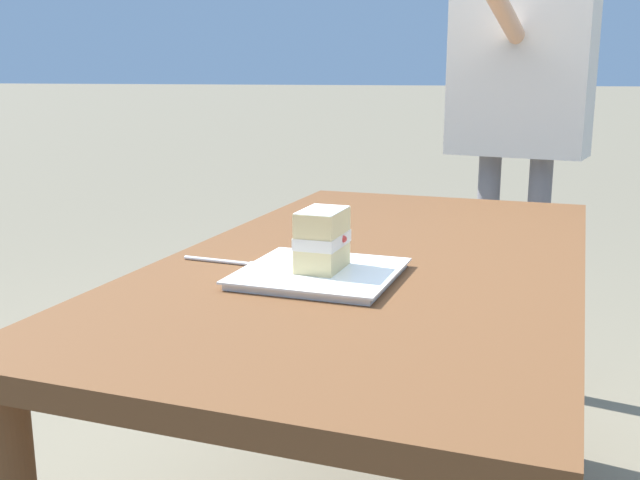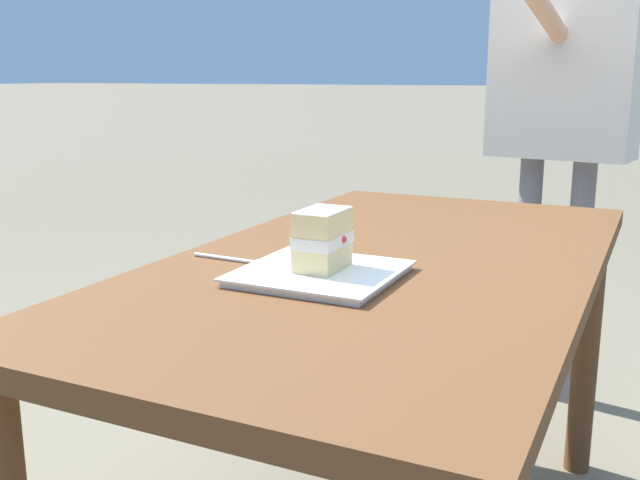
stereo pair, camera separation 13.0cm
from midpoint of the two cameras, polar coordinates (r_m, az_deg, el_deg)
patio_table at (r=1.52m, az=2.17°, el=-5.00°), size 1.51×0.79×0.75m
dessert_plate at (r=1.31m, az=-2.83°, el=-2.68°), size 0.27×0.27×0.02m
cake_slice at (r=1.30m, az=-2.67°, el=0.02°), size 0.11×0.08×0.11m
dessert_fork at (r=1.43m, az=-9.73°, el=-1.74°), size 0.03×0.17×0.01m
diner_person at (r=2.57m, az=13.99°, el=12.48°), size 0.62×0.48×1.67m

